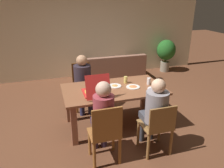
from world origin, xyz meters
TOP-DOWN VIEW (x-y plane):
  - ground_plane at (0.00, 0.00)m, footprint 20.00×20.00m
  - back_wall at (0.00, 3.01)m, footprint 7.35×0.12m
  - dining_table at (0.00, 0.00)m, footprint 1.80×1.00m
  - chair_0 at (0.39, -0.97)m, footprint 0.44×0.43m
  - person_0 at (0.39, -0.84)m, footprint 0.34×0.51m
  - chair_1 at (-0.42, -0.96)m, footprint 0.44×0.39m
  - person_1 at (-0.42, -0.82)m, footprint 0.29×0.50m
  - chair_2 at (-0.42, 0.92)m, footprint 0.40×0.40m
  - person_2 at (-0.42, 0.79)m, footprint 0.35×0.52m
  - pizza_box_0 at (-0.37, -0.15)m, footprint 0.39×0.52m
  - plate_0 at (0.35, -0.05)m, footprint 0.25×0.25m
  - plate_1 at (0.67, -0.25)m, footprint 0.22×0.22m
  - plate_2 at (0.05, 0.09)m, footprint 0.24×0.24m
  - drinking_glass_0 at (0.68, -0.01)m, footprint 0.07×0.07m
  - drinking_glass_1 at (0.29, 0.18)m, footprint 0.07×0.07m
  - couch at (0.69, 2.30)m, footprint 1.74×0.86m
  - potted_plant at (2.55, 2.60)m, footprint 0.58×0.58m

SIDE VIEW (x-z plane):
  - ground_plane at x=0.00m, z-range 0.00..0.00m
  - couch at x=0.69m, z-range -0.11..0.67m
  - chair_0 at x=0.39m, z-range 0.04..0.90m
  - chair_1 at x=-0.42m, z-range 0.03..0.98m
  - chair_2 at x=-0.42m, z-range 0.03..1.01m
  - dining_table at x=0.00m, z-range 0.26..1.01m
  - potted_plant at x=2.55m, z-range 0.13..1.15m
  - person_2 at x=-0.42m, z-range 0.11..1.31m
  - person_0 at x=0.39m, z-range 0.11..1.32m
  - person_1 at x=-0.42m, z-range 0.10..1.36m
  - plate_1 at x=0.67m, z-range 0.76..0.77m
  - plate_2 at x=0.05m, z-range 0.75..0.78m
  - plate_0 at x=0.35m, z-range 0.75..0.78m
  - pizza_box_0 at x=-0.37m, z-range 0.61..1.01m
  - drinking_glass_0 at x=0.68m, z-range 0.76..0.88m
  - drinking_glass_1 at x=0.29m, z-range 0.76..0.88m
  - back_wall at x=0.00m, z-range 0.00..2.83m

